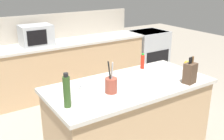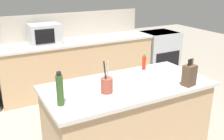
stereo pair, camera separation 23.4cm
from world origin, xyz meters
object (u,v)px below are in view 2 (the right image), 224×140
(range_oven, at_px, (158,52))
(hot_sauce_bottle, at_px, (144,62))
(microwave, at_px, (45,34))
(salt_shaker, at_px, (76,91))
(utensil_crock, at_px, (107,85))
(honey_jar, at_px, (189,69))
(knife_block, at_px, (189,75))
(olive_oil_bottle, at_px, (60,90))

(range_oven, relative_size, hot_sauce_bottle, 4.75)
(microwave, bearing_deg, salt_shaker, -97.57)
(utensil_crock, xyz_separation_m, honey_jar, (1.07, 0.01, -0.02))
(hot_sauce_bottle, relative_size, salt_shaker, 1.47)
(knife_block, xyz_separation_m, utensil_crock, (-0.83, 0.25, -0.03))
(microwave, bearing_deg, olive_oil_bottle, -101.65)
(knife_block, xyz_separation_m, salt_shaker, (-1.13, 0.29, -0.05))
(utensil_crock, relative_size, olive_oil_bottle, 1.02)
(hot_sauce_bottle, bearing_deg, range_oven, 47.53)
(knife_block, bearing_deg, microwave, 97.83)
(salt_shaker, bearing_deg, knife_block, -14.30)
(honey_jar, bearing_deg, utensil_crock, -179.63)
(salt_shaker, bearing_deg, microwave, 82.43)
(hot_sauce_bottle, height_order, olive_oil_bottle, olive_oil_bottle)
(microwave, relative_size, olive_oil_bottle, 1.62)
(salt_shaker, xyz_separation_m, honey_jar, (1.37, -0.04, 0.00))
(range_oven, relative_size, knife_block, 3.17)
(knife_block, xyz_separation_m, olive_oil_bottle, (-1.32, 0.20, 0.03))
(microwave, bearing_deg, range_oven, -0.00)
(honey_jar, bearing_deg, hot_sauce_bottle, 132.58)
(microwave, xyz_separation_m, knife_block, (0.84, -2.53, -0.06))
(olive_oil_bottle, distance_m, honey_jar, 1.56)
(range_oven, relative_size, salt_shaker, 7.00)
(knife_block, height_order, honey_jar, knife_block)
(microwave, bearing_deg, honey_jar, -64.72)
(knife_block, height_order, utensil_crock, utensil_crock)
(knife_block, bearing_deg, honey_jar, 36.07)
(salt_shaker, xyz_separation_m, olive_oil_bottle, (-0.18, -0.09, 0.09))
(knife_block, height_order, salt_shaker, knife_block)
(hot_sauce_bottle, relative_size, honey_jar, 1.42)
(utensil_crock, distance_m, honey_jar, 1.07)
(microwave, bearing_deg, knife_block, -71.72)
(range_oven, bearing_deg, hot_sauce_bottle, -132.47)
(microwave, xyz_separation_m, salt_shaker, (-0.30, -2.24, -0.11))
(knife_block, distance_m, utensil_crock, 0.87)
(microwave, xyz_separation_m, olive_oil_bottle, (-0.48, -2.33, -0.02))
(hot_sauce_bottle, xyz_separation_m, honey_jar, (0.36, -0.39, -0.03))
(utensil_crock, height_order, honey_jar, utensil_crock)
(honey_jar, bearing_deg, knife_block, -133.47)
(utensil_crock, height_order, hot_sauce_bottle, utensil_crock)
(microwave, xyz_separation_m, honey_jar, (1.07, -2.28, -0.11))
(honey_jar, bearing_deg, salt_shaker, 178.49)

